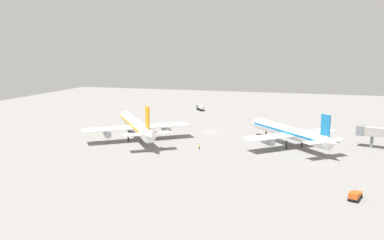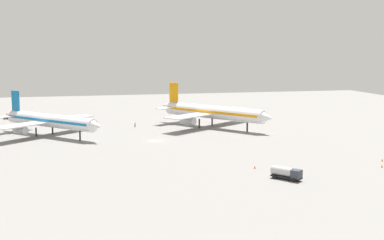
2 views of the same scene
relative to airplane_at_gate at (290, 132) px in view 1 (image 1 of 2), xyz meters
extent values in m
plane|color=gray|center=(15.46, 29.34, -4.66)|extent=(288.00, 288.00, 0.00)
cylinder|color=white|center=(0.35, 0.31, 0.00)|extent=(28.87, 26.45, 3.88)
cone|color=white|center=(14.36, 12.87, 0.00)|extent=(5.35, 5.34, 3.69)
cone|color=white|center=(-13.66, -12.24, 0.58)|extent=(5.69, 5.55, 3.11)
cube|color=#1972B2|center=(0.35, 0.31, 0.29)|extent=(27.87, 25.56, 0.70)
cube|color=white|center=(-0.96, -0.86, -0.39)|extent=(26.58, 28.74, 0.35)
cylinder|color=#A5A8AD|center=(-7.23, 6.13, -1.75)|extent=(4.84, 4.65, 2.14)
cylinder|color=#A5A8AD|center=(5.30, -7.85, -1.75)|extent=(4.84, 4.65, 2.14)
cube|color=white|center=(-11.48, -10.29, 0.39)|extent=(11.31, 12.10, 0.28)
cube|color=#1972B2|center=(-11.48, -10.29, 5.05)|extent=(2.80, 2.57, 6.21)
cylinder|color=black|center=(9.55, 8.56, -3.30)|extent=(0.47, 0.47, 2.72)
cylinder|color=black|center=(-3.83, 0.74, -3.30)|extent=(0.47, 0.47, 2.72)
cylinder|color=black|center=(0.32, -3.88, -3.30)|extent=(0.47, 0.47, 2.72)
cylinder|color=white|center=(-4.46, 51.83, 0.44)|extent=(33.74, 26.21, 4.25)
cone|color=white|center=(12.18, 63.96, 0.44)|extent=(5.82, 5.77, 4.04)
cone|color=white|center=(-21.11, 39.69, 1.08)|extent=(6.30, 5.88, 3.40)
cube|color=orange|center=(-4.46, 51.83, 0.76)|extent=(32.54, 25.37, 0.77)
cube|color=white|center=(-6.02, 50.69, 0.02)|extent=(26.63, 33.31, 0.38)
cylinder|color=#A5A8AD|center=(-12.08, 58.99, -1.47)|extent=(5.44, 4.85, 2.34)
cylinder|color=#A5A8AD|center=(0.03, 42.38, -1.47)|extent=(5.44, 4.85, 2.34)
cube|color=white|center=(-18.52, 41.58, 0.87)|extent=(11.45, 13.91, 0.31)
cube|color=orange|center=(-18.52, 41.58, 5.97)|extent=(3.27, 2.56, 6.80)
cylinder|color=black|center=(6.47, 59.80, -3.17)|extent=(0.51, 0.51, 2.98)
cylinder|color=black|center=(-8.97, 52.75, -3.17)|extent=(0.51, 0.51, 2.98)
cylinder|color=black|center=(-4.96, 47.25, -3.17)|extent=(0.51, 0.51, 2.98)
cube|color=black|center=(-43.32, -15.80, -4.11)|extent=(4.77, 3.17, 0.30)
cube|color=#BF4C19|center=(-44.56, -15.40, -3.36)|extent=(2.30, 2.36, 1.20)
cube|color=#3F596B|center=(-45.33, -15.15, -3.12)|extent=(0.57, 1.54, 0.67)
cube|color=#BF4C19|center=(-42.46, -16.08, -3.66)|extent=(3.06, 2.61, 0.60)
cylinder|color=black|center=(-45.08, -16.23, -4.26)|extent=(0.85, 0.53, 0.80)
cylinder|color=black|center=(-44.49, -14.42, -4.26)|extent=(0.85, 0.53, 0.80)
cylinder|color=black|center=(-42.15, -17.18, -4.26)|extent=(0.85, 0.53, 0.80)
cylinder|color=black|center=(-41.56, -15.37, -4.26)|extent=(0.85, 0.53, 0.80)
cube|color=black|center=(64.97, 47.52, -4.11)|extent=(6.11, 5.41, 0.30)
cube|color=#333842|center=(66.73, 48.92, -3.16)|extent=(2.59, 2.61, 1.60)
cube|color=#3F596B|center=(67.36, 49.42, -2.84)|extent=(1.06, 1.30, 0.90)
cylinder|color=#B7B7BC|center=(64.26, 46.96, -3.06)|extent=(4.64, 4.21, 1.80)
cylinder|color=black|center=(66.10, 49.63, -4.26)|extent=(0.81, 0.73, 0.80)
cylinder|color=black|center=(67.29, 48.15, -4.26)|extent=(0.81, 0.73, 0.80)
cylinder|color=black|center=(62.65, 46.89, -4.26)|extent=(0.81, 0.73, 0.80)
cylinder|color=black|center=(63.83, 45.40, -4.26)|extent=(0.81, 0.73, 0.80)
cylinder|color=#1E2338|center=(-11.82, 27.02, -4.23)|extent=(0.36, 0.36, 0.85)
cylinder|color=yellow|center=(-11.82, 27.02, -3.51)|extent=(0.43, 0.43, 0.60)
sphere|color=tan|center=(-11.82, 27.02, -3.10)|extent=(0.22, 0.22, 0.22)
cylinder|color=yellow|center=(-11.58, 27.06, -3.51)|extent=(0.10, 0.10, 0.54)
cylinder|color=yellow|center=(-12.06, 26.99, -3.51)|extent=(0.10, 0.10, 0.54)
cylinder|color=slate|center=(6.18, -25.28, -2.76)|extent=(0.90, 0.90, 3.80)
cube|color=slate|center=(7.16, -21.86, 0.54)|extent=(3.66, 3.16, 3.08)
cone|color=#EA590C|center=(54.45, 76.11, -4.36)|extent=(0.44, 0.44, 0.60)
cone|color=#EA590C|center=(54.39, 44.74, -4.36)|extent=(0.44, 0.44, 0.60)
cone|color=#EA590C|center=(59.99, 72.42, -4.36)|extent=(0.44, 0.44, 0.60)
camera|label=1|loc=(-130.10, -5.57, 26.85)|focal=37.60mm
camera|label=2|loc=(162.10, 4.70, 22.03)|focal=49.86mm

